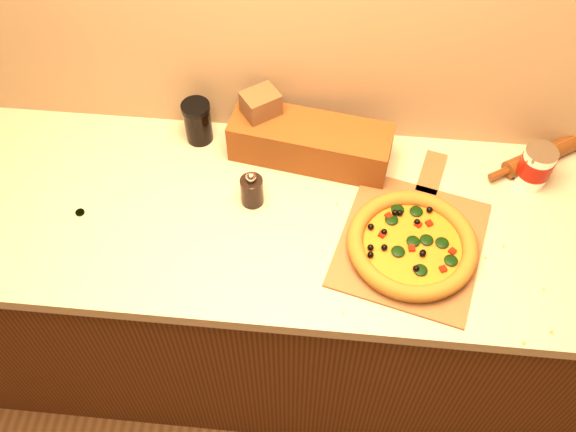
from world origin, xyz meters
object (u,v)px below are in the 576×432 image
object	(u,v)px
pizza_peel	(412,239)
pizza	(412,245)
pepper_grinder	(252,190)
dark_jar	(198,122)
rolling_pin	(543,155)
coffee_canister	(536,166)

from	to	relation	value
pizza_peel	pizza	world-z (taller)	pizza
pepper_grinder	dark_jar	xyz separation A→B (m)	(-0.19, 0.22, 0.02)
pizza	rolling_pin	bearing A→B (deg)	42.72
rolling_pin	pizza	bearing A→B (deg)	-137.28
rolling_pin	pepper_grinder	bearing A→B (deg)	-164.42
pizza_peel	coffee_canister	size ratio (longest dim) A/B	4.61
rolling_pin	dark_jar	distance (m)	1.01
pizza	dark_jar	bearing A→B (deg)	150.85
coffee_canister	dark_jar	distance (m)	0.97
dark_jar	pepper_grinder	bearing A→B (deg)	-49.75
pepper_grinder	rolling_pin	xyz separation A→B (m)	(0.82, 0.23, -0.02)
dark_jar	rolling_pin	bearing A→B (deg)	0.32
coffee_canister	dark_jar	bearing A→B (deg)	175.57
coffee_canister	pizza_peel	bearing A→B (deg)	-144.81
pizza_peel	rolling_pin	size ratio (longest dim) A/B	1.75
pizza	pepper_grinder	xyz separation A→B (m)	(-0.43, 0.13, 0.02)
pizza_peel	rolling_pin	xyz separation A→B (m)	(0.38, 0.32, 0.02)
pizza	pepper_grinder	world-z (taller)	pepper_grinder
pepper_grinder	coffee_canister	distance (m)	0.79
pizza_peel	dark_jar	distance (m)	0.70
coffee_canister	rolling_pin	bearing A→B (deg)	62.17
coffee_canister	pizza	bearing A→B (deg)	-141.26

